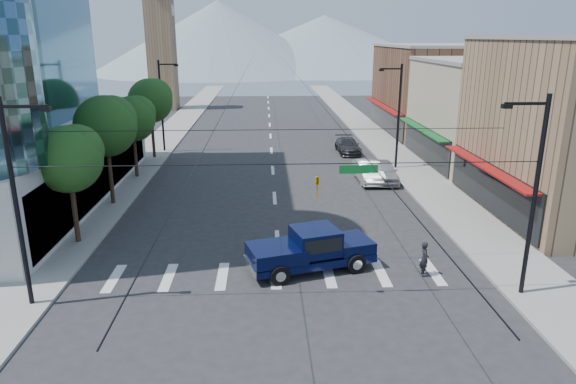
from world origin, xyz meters
name	(u,v)px	position (x,y,z in m)	size (l,w,h in m)	color
ground	(281,290)	(0.00, 0.00, 0.00)	(160.00, 160.00, 0.00)	#28282B
sidewalk_left	(170,133)	(-12.00, 40.00, 0.07)	(4.00, 120.00, 0.15)	gray
sidewalk_right	(369,132)	(12.00, 40.00, 0.07)	(4.00, 120.00, 0.15)	gray
shop_mid	(494,114)	(20.00, 24.00, 4.50)	(12.00, 14.00, 9.00)	tan
shop_far	(437,90)	(20.00, 40.00, 5.00)	(12.00, 18.00, 10.00)	brown
clock_tower	(161,40)	(-16.50, 62.00, 10.64)	(4.80, 4.80, 20.40)	#8C6B4C
mountain_left	(219,37)	(-15.00, 150.00, 11.00)	(80.00, 80.00, 22.00)	gray
mountain_right	(324,43)	(20.00, 160.00, 9.00)	(90.00, 90.00, 18.00)	gray
tree_near	(71,157)	(-11.07, 6.10, 4.99)	(3.65, 3.64, 6.71)	black
tree_midnear	(108,124)	(-11.07, 13.10, 5.59)	(4.09, 4.09, 7.52)	black
tree_midfar	(134,117)	(-11.07, 20.10, 4.99)	(3.65, 3.64, 6.71)	black
tree_far	(152,99)	(-11.07, 27.10, 5.59)	(4.09, 4.09, 7.52)	black
signal_rig	(286,200)	(0.19, -1.00, 4.64)	(21.80, 0.20, 9.00)	black
lamp_pole_nw	(163,103)	(-10.67, 30.00, 4.94)	(2.00, 0.25, 9.00)	black
lamp_pole_ne	(397,113)	(10.67, 22.00, 4.94)	(2.00, 0.25, 9.00)	black
pickup_truck	(311,249)	(1.55, 2.09, 1.12)	(6.68, 3.90, 2.14)	#070D33
pedestrian	(424,259)	(7.01, 1.19, 0.87)	(0.64, 0.42, 1.74)	black
parked_car_near	(383,171)	(8.76, 17.99, 0.86)	(2.02, 5.02, 1.71)	#B4B5BA
parked_car_mid	(368,172)	(7.60, 18.06, 0.82)	(1.74, 5.00, 1.65)	#B8B8B8
parked_car_far	(348,146)	(7.60, 28.62, 0.74)	(2.06, 5.07, 1.47)	#2A2A2C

